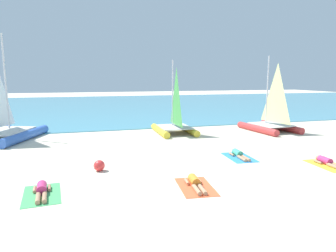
{
  "coord_description": "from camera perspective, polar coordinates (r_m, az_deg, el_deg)",
  "views": [
    {
      "loc": [
        -4.25,
        -9.4,
        3.62
      ],
      "look_at": [
        0.0,
        5.1,
        1.2
      ],
      "focal_mm": 32.21,
      "sensor_mm": 36.0,
      "label": 1
    }
  ],
  "objects": [
    {
      "name": "sunbather_center_left",
      "position": [
        10.37,
        5.17,
        -10.59
      ],
      "size": [
        0.59,
        1.57,
        0.3
      ],
      "rotation": [
        0.0,
        0.0,
        -0.11
      ],
      "color": "orange",
      "rests_on": "towel_center_left"
    },
    {
      "name": "beach_ball",
      "position": [
        12.2,
        -12.89,
        -7.32
      ],
      "size": [
        0.44,
        0.44,
        0.44
      ],
      "primitive_type": "sphere",
      "color": "red",
      "rests_on": "ground"
    },
    {
      "name": "ocean_water",
      "position": [
        41.1,
        -10.37,
        3.93
      ],
      "size": [
        120.0,
        40.0,
        0.05
      ],
      "primitive_type": "cube",
      "color": "#4C9EB7",
      "rests_on": "ground"
    },
    {
      "name": "ground_plane",
      "position": [
        20.18,
        -3.92,
        -1.25
      ],
      "size": [
        120.0,
        120.0,
        0.0
      ],
      "primitive_type": "plane",
      "color": "beige"
    },
    {
      "name": "sailboat_blue",
      "position": [
        20.0,
        -28.76,
        0.21
      ],
      "size": [
        4.47,
        5.48,
        6.17
      ],
      "rotation": [
        0.0,
        0.0,
        -0.35
      ],
      "color": "blue",
      "rests_on": "ground"
    },
    {
      "name": "towel_center_left",
      "position": [
        10.35,
        5.26,
        -11.36
      ],
      "size": [
        1.31,
        2.01,
        0.01
      ],
      "primitive_type": "cube",
      "rotation": [
        0.0,
        0.0,
        -0.11
      ],
      "color": "#EA5933",
      "rests_on": "ground"
    },
    {
      "name": "sailboat_yellow",
      "position": [
        19.77,
        1.24,
        0.64
      ],
      "size": [
        2.42,
        3.71,
        4.77
      ],
      "rotation": [
        0.0,
        0.0,
        -0.02
      ],
      "color": "yellow",
      "rests_on": "ground"
    },
    {
      "name": "sailboat_red",
      "position": [
        21.72,
        18.85,
        1.04
      ],
      "size": [
        2.83,
        4.12,
        5.1
      ],
      "rotation": [
        0.0,
        0.0,
        0.09
      ],
      "color": "#CC3838",
      "rests_on": "ground"
    },
    {
      "name": "sunbather_rightmost",
      "position": [
        14.36,
        27.9,
        -6.03
      ],
      "size": [
        0.57,
        1.57,
        0.3
      ],
      "rotation": [
        0.0,
        0.0,
        -0.06
      ],
      "color": "#D83372",
      "rests_on": "towel_rightmost"
    },
    {
      "name": "towel_rightmost",
      "position": [
        14.35,
        28.04,
        -6.58
      ],
      "size": [
        1.22,
        1.97,
        0.01
      ],
      "primitive_type": "cube",
      "rotation": [
        0.0,
        0.0,
        -0.06
      ],
      "color": "yellow",
      "rests_on": "ground"
    },
    {
      "name": "sunbather_leftmost",
      "position": [
        10.46,
        -22.79,
        -11.1
      ],
      "size": [
        0.57,
        1.57,
        0.3
      ],
      "rotation": [
        0.0,
        0.0,
        0.08
      ],
      "color": "#D83372",
      "rests_on": "towel_leftmost"
    },
    {
      "name": "sunbather_center_right",
      "position": [
        14.33,
        13.23,
        -5.23
      ],
      "size": [
        0.57,
        1.57,
        0.3
      ],
      "rotation": [
        0.0,
        0.0,
        -0.08
      ],
      "color": "#3FB28C",
      "rests_on": "towel_center_right"
    },
    {
      "name": "towel_center_right",
      "position": [
        14.3,
        13.32,
        -5.78
      ],
      "size": [
        1.25,
        1.98,
        0.01
      ],
      "primitive_type": "cube",
      "rotation": [
        0.0,
        0.0,
        -0.08
      ],
      "color": "#338CD8",
      "rests_on": "ground"
    },
    {
      "name": "towel_leftmost",
      "position": [
        10.44,
        -22.76,
        -11.87
      ],
      "size": [
        1.25,
        1.98,
        0.01
      ],
      "primitive_type": "cube",
      "rotation": [
        0.0,
        0.0,
        0.08
      ],
      "color": "#4CB266",
      "rests_on": "ground"
    }
  ]
}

